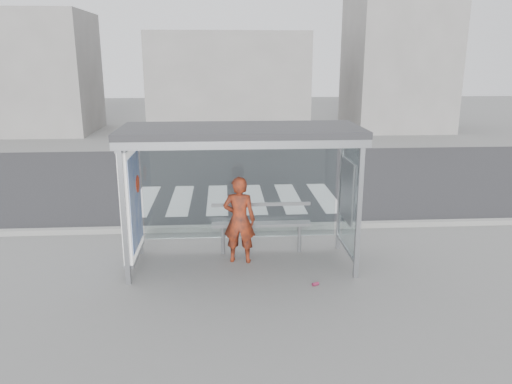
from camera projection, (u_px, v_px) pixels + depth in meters
ground at (242, 264)px, 9.47m from camera, size 80.00×80.00×0.00m
road at (234, 178)px, 16.21m from camera, size 30.00×10.00×0.01m
curb at (239, 227)px, 11.33m from camera, size 30.00×0.18×0.12m
crosswalk at (236, 199)px, 13.80m from camera, size 5.55×3.00×0.00m
bus_shelter at (221, 162)px, 8.98m from camera, size 4.25×1.65×2.62m
building_left at (31, 73)px, 25.36m from camera, size 6.00×5.00×6.00m
building_center at (228, 82)px, 26.14m from camera, size 8.00×5.00×5.00m
building_right at (397, 63)px, 26.45m from camera, size 5.00×5.00×7.00m
person at (239, 220)px, 9.40m from camera, size 0.67×0.49×1.68m
bench at (261, 224)px, 9.90m from camera, size 1.97×0.24×1.02m
soda_can at (315, 284)px, 8.58m from camera, size 0.13×0.10×0.06m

